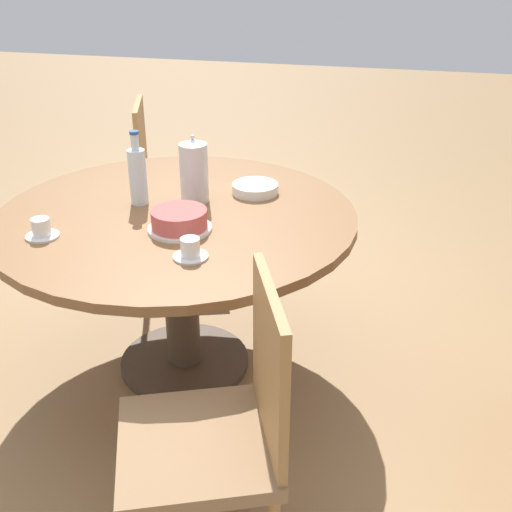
% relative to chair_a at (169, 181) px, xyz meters
% --- Properties ---
extents(ground_plane, '(14.00, 14.00, 0.00)m').
position_rel_chair_a_xyz_m(ground_plane, '(0.90, 0.38, -0.49)').
color(ground_plane, '#937047').
extents(dining_table, '(1.39, 1.39, 0.71)m').
position_rel_chair_a_xyz_m(dining_table, '(0.90, 0.38, 0.09)').
color(dining_table, '#473828').
rests_on(dining_table, ground_plane).
extents(chair_a, '(0.53, 0.53, 0.91)m').
position_rel_chair_a_xyz_m(chair_a, '(0.00, 0.00, 0.00)').
color(chair_a, '#A87A47').
rests_on(chair_a, ground_plane).
extents(chair_b, '(0.55, 0.55, 0.91)m').
position_rel_chair_a_xyz_m(chair_b, '(1.77, 0.81, 0.00)').
color(chair_b, '#A87A47').
rests_on(chair_b, ground_plane).
extents(coffee_pot, '(0.11, 0.11, 0.27)m').
position_rel_chair_a_xyz_m(coffee_pot, '(0.76, 0.41, 0.35)').
color(coffee_pot, silver).
rests_on(coffee_pot, dining_table).
extents(water_bottle, '(0.07, 0.07, 0.29)m').
position_rel_chair_a_xyz_m(water_bottle, '(0.84, 0.21, 0.35)').
color(water_bottle, silver).
rests_on(water_bottle, dining_table).
extents(cake_main, '(0.23, 0.23, 0.08)m').
position_rel_chair_a_xyz_m(cake_main, '(1.05, 0.45, 0.26)').
color(cake_main, white).
rests_on(cake_main, dining_table).
extents(cup_a, '(0.12, 0.12, 0.07)m').
position_rel_chair_a_xyz_m(cup_a, '(1.24, 0.56, 0.26)').
color(cup_a, silver).
rests_on(cup_a, dining_table).
extents(cup_b, '(0.12, 0.12, 0.07)m').
position_rel_chair_a_xyz_m(cup_b, '(1.22, -0.01, 0.26)').
color(cup_b, silver).
rests_on(cup_b, dining_table).
extents(plate_stack, '(0.19, 0.19, 0.04)m').
position_rel_chair_a_xyz_m(plate_stack, '(0.62, 0.62, 0.25)').
color(plate_stack, white).
rests_on(plate_stack, dining_table).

